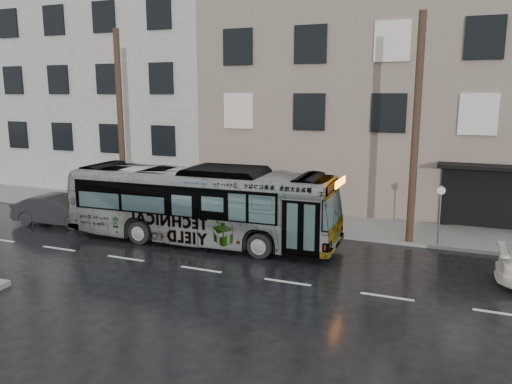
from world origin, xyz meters
TOP-DOWN VIEW (x-y plane):
  - ground at (0.00, 0.00)m, footprint 120.00×120.00m
  - sidewalk at (0.00, 4.90)m, footprint 90.00×3.60m
  - building_taupe at (5.00, 12.70)m, footprint 20.00×12.00m
  - building_grey at (-18.00, 14.20)m, footprint 26.00×15.00m
  - utility_pole_front at (6.50, 3.30)m, footprint 0.30×0.30m
  - utility_pole_rear at (-7.50, 3.30)m, footprint 0.30×0.30m
  - sign_post at (7.60, 3.30)m, footprint 0.06×0.06m
  - bus at (-1.59, 0.48)m, footprint 11.52×3.03m
  - dark_sedan at (-9.16, 0.44)m, footprint 4.39×1.91m

SIDE VIEW (x-z plane):
  - ground at x=0.00m, z-range 0.00..0.00m
  - sidewalk at x=0.00m, z-range 0.00..0.15m
  - dark_sedan at x=-9.16m, z-range 0.00..1.41m
  - sign_post at x=7.60m, z-range 0.15..2.55m
  - bus at x=-1.59m, z-range 0.00..3.19m
  - utility_pole_front at x=6.50m, z-range 0.15..9.15m
  - utility_pole_rear at x=-7.50m, z-range 0.15..9.15m
  - building_taupe at x=5.00m, z-range 0.00..11.00m
  - building_grey at x=-18.00m, z-range 0.00..16.00m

